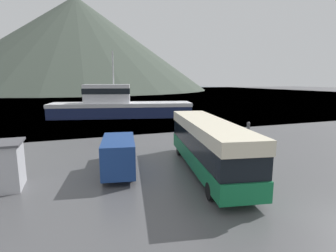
{
  "coord_description": "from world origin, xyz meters",
  "views": [
    {
      "loc": [
        -10.49,
        -6.72,
        5.97
      ],
      "look_at": [
        -2.9,
        14.65,
        2.0
      ],
      "focal_mm": 28.0,
      "sensor_mm": 36.0,
      "label": 1
    }
  ],
  "objects": [
    {
      "name": "water_surface",
      "position": [
        0.0,
        141.23,
        0.0
      ],
      "size": [
        240.0,
        240.0,
        0.0
      ],
      "primitive_type": "plane",
      "color": "slate",
      "rests_on": "ground"
    },
    {
      "name": "hill_backdrop",
      "position": [
        -6.91,
        171.12,
        28.1
      ],
      "size": [
        158.7,
        158.7,
        56.2
      ],
      "primitive_type": "cone",
      "color": "#424C42",
      "rests_on": "ground"
    },
    {
      "name": "tour_bus",
      "position": [
        -2.46,
        8.09,
        1.9
      ],
      "size": [
        4.63,
        11.89,
        3.38
      ],
      "rotation": [
        0.0,
        0.0,
        -0.19
      ],
      "color": "#146B3D",
      "rests_on": "ground"
    },
    {
      "name": "delivery_van",
      "position": [
        -7.97,
        10.0,
        1.24
      ],
      "size": [
        3.04,
        6.53,
        2.34
      ],
      "rotation": [
        0.0,
        0.0,
        -0.18
      ],
      "color": "navy",
      "rests_on": "ground"
    },
    {
      "name": "fishing_boat",
      "position": [
        -3.83,
        36.29,
        1.95
      ],
      "size": [
        23.26,
        9.78,
        10.51
      ],
      "rotation": [
        0.0,
        0.0,
        4.49
      ],
      "color": "#19234C",
      "rests_on": "water_surface"
    },
    {
      "name": "storage_bin",
      "position": [
        3.16,
        11.89,
        0.6
      ],
      "size": [
        1.23,
        1.05,
        1.17
      ],
      "color": "olive",
      "rests_on": "ground"
    },
    {
      "name": "small_boat",
      "position": [
        -3.84,
        37.92,
        0.48
      ],
      "size": [
        4.15,
        7.59,
        0.96
      ],
      "rotation": [
        0.0,
        0.0,
        2.86
      ],
      "color": "black",
      "rests_on": "water_surface"
    },
    {
      "name": "mooring_bollard",
      "position": [
        9.47,
        19.88,
        0.5
      ],
      "size": [
        0.42,
        0.42,
        0.93
      ],
      "color": "#4C4C51",
      "rests_on": "ground"
    }
  ]
}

